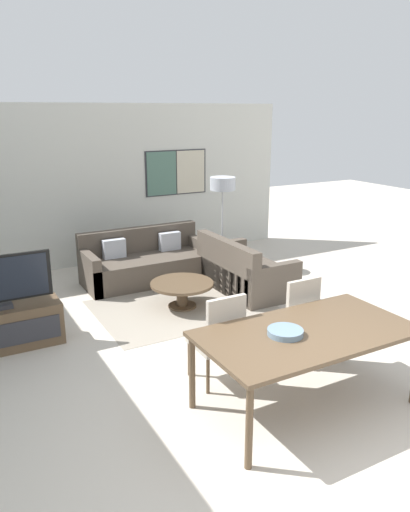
% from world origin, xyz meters
% --- Properties ---
extents(ground_plane, '(24.00, 24.00, 0.00)m').
position_xyz_m(ground_plane, '(0.00, 0.00, 0.00)').
color(ground_plane, beige).
extents(wall_back, '(7.21, 0.09, 2.80)m').
position_xyz_m(wall_back, '(0.04, 5.95, 1.40)').
color(wall_back, silver).
rests_on(wall_back, ground_plane).
extents(area_rug, '(2.38, 1.76, 0.01)m').
position_xyz_m(area_rug, '(0.24, 3.31, 0.00)').
color(area_rug, gray).
rests_on(area_rug, ground_plane).
extents(sofa_main, '(2.05, 0.87, 0.83)m').
position_xyz_m(sofa_main, '(0.24, 4.66, 0.27)').
color(sofa_main, '#51473D').
rests_on(sofa_main, ground_plane).
extents(sofa_side, '(0.87, 1.59, 0.83)m').
position_xyz_m(sofa_side, '(1.35, 3.48, 0.27)').
color(sofa_side, '#51473D').
rests_on(sofa_side, ground_plane).
extents(coffee_table, '(0.89, 0.89, 0.37)m').
position_xyz_m(coffee_table, '(0.24, 3.31, 0.28)').
color(coffee_table, brown).
rests_on(coffee_table, ground_plane).
extents(dining_table, '(2.00, 1.07, 0.77)m').
position_xyz_m(dining_table, '(0.16, 0.56, 0.71)').
color(dining_table, brown).
rests_on(dining_table, ground_plane).
extents(dining_chair_left, '(0.46, 0.46, 0.98)m').
position_xyz_m(dining_chair_left, '(-0.33, 1.29, 0.53)').
color(dining_chair_left, '#B2A899').
rests_on(dining_chair_left, ground_plane).
extents(dining_chair_centre, '(0.46, 0.46, 0.98)m').
position_xyz_m(dining_chair_centre, '(0.66, 1.34, 0.53)').
color(dining_chair_centre, '#B2A899').
rests_on(dining_chair_centre, ground_plane).
extents(fruit_bowl, '(0.32, 0.32, 0.05)m').
position_xyz_m(fruit_bowl, '(-0.07, 0.59, 0.80)').
color(fruit_bowl, slate).
rests_on(fruit_bowl, dining_table).
extents(floor_lamp, '(0.43, 0.43, 1.60)m').
position_xyz_m(floor_lamp, '(1.66, 4.60, 1.41)').
color(floor_lamp, '#2D2D33').
rests_on(floor_lamp, ground_plane).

